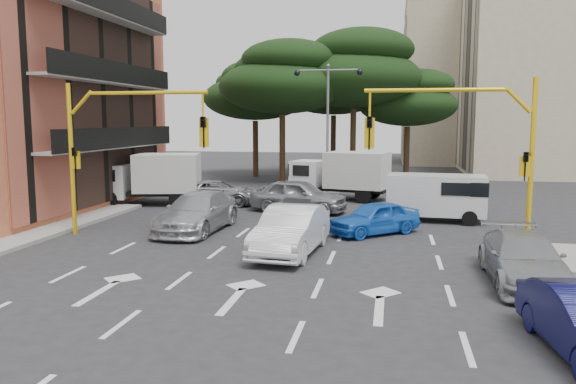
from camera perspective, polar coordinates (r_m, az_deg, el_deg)
name	(u,v)px	position (r m, az deg, el deg)	size (l,w,h in m)	color
ground	(273,255)	(19.25, -1.54, -6.41)	(120.00, 120.00, 0.00)	#28282B
median_strip	(327,193)	(34.80, 3.98, -0.10)	(1.40, 6.00, 0.15)	gray
apartment_beige_far	(482,83)	(63.04, 19.09, 10.39)	(16.20, 12.15, 16.70)	#BCAA8D
pine_left_near	(283,77)	(41.11, -0.52, 11.57)	(9.15, 9.15, 10.23)	#382616
pine_center	(355,69)	(42.50, 6.80, 12.32)	(9.98, 9.98, 11.16)	#382616
pine_left_far	(256,90)	(45.61, -3.30, 10.27)	(8.32, 8.32, 9.30)	#382616
pine_right	(409,98)	(44.28, 12.17, 9.31)	(7.49, 7.49, 8.37)	#382616
pine_back	(334,83)	(47.58, 4.74, 10.98)	(9.15, 9.15, 10.23)	#382616
signal_mast_right	(477,140)	(20.49, 18.69, 5.02)	(5.79, 0.37, 6.00)	yellow
signal_mast_left	(112,138)	(22.95, -17.41, 5.28)	(5.79, 0.37, 6.00)	yellow
street_lamp_center	(328,106)	(34.52, 4.06, 8.74)	(4.16, 0.36, 7.77)	slate
car_white_hatch	(291,230)	(19.28, 0.31, -3.91)	(1.72, 4.94, 1.63)	silver
car_blue_compact	(375,218)	(22.83, 8.78, -2.62)	(1.56, 3.88, 1.32)	blue
car_silver_wagon	(197,212)	(23.51, -9.22, -2.04)	(2.19, 5.40, 1.57)	#ADB1B5
car_silver_cross_a	(217,193)	(30.53, -7.25, -0.10)	(2.16, 4.69, 1.30)	gray
car_silver_cross_b	(299,196)	(27.91, 1.11, -0.38)	(1.95, 4.85, 1.65)	#96999E
car_silver_parked	(523,259)	(17.15, 22.80, -6.31)	(1.96, 4.82, 1.40)	gray
van_white	(436,197)	(26.33, 14.78, -0.54)	(1.95, 4.31, 2.16)	silver
box_truck_a	(149,179)	(31.26, -13.94, 1.26)	(2.35, 5.61, 2.76)	silver
box_truck_b	(340,176)	(32.50, 5.34, 1.67)	(2.36, 5.61, 2.76)	white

